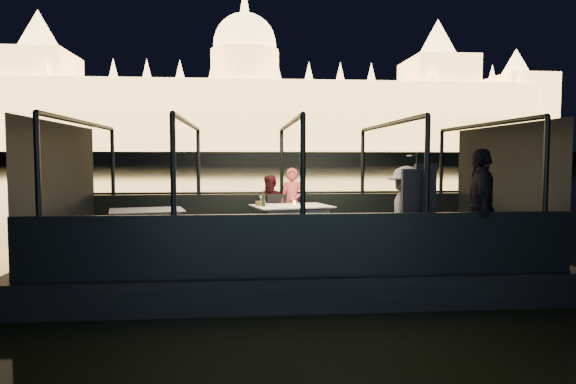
{
  "coord_description": "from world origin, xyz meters",
  "views": [
    {
      "loc": [
        -0.84,
        -9.18,
        2.19
      ],
      "look_at": [
        0.0,
        0.4,
        1.55
      ],
      "focal_mm": 32.0,
      "sensor_mm": 36.0,
      "label": 1
    }
  ],
  "objects": [
    {
      "name": "chair_port_right",
      "position": [
        0.3,
        1.5,
        0.95
      ],
      "size": [
        0.51,
        0.51,
        0.96
      ],
      "primitive_type": "cube",
      "rotation": [
        0.0,
        0.0,
        0.15
      ],
      "color": "black",
      "rests_on": "boat_deck"
    },
    {
      "name": "passenger_stripe",
      "position": [
        1.77,
        -1.18,
        1.35
      ],
      "size": [
        0.92,
        1.16,
        1.57
      ],
      "primitive_type": "imported",
      "rotation": [
        0.0,
        0.0,
        1.17
      ],
      "color": "silver",
      "rests_on": "boat_deck"
    },
    {
      "name": "canopy_ribs",
      "position": [
        0.0,
        0.0,
        1.65
      ],
      "size": [
        8.0,
        4.0,
        2.3
      ],
      "primitive_type": null,
      "color": "black",
      "rests_on": "boat_deck"
    },
    {
      "name": "parliament_building",
      "position": [
        0.0,
        175.0,
        29.0
      ],
      "size": [
        220.0,
        32.0,
        60.0
      ],
      "primitive_type": null,
      "color": "#F2D18C",
      "rests_on": "embankment"
    },
    {
      "name": "gunwale_port",
      "position": [
        0.0,
        2.0,
        0.95
      ],
      "size": [
        8.0,
        0.08,
        0.9
      ],
      "primitive_type": "cube",
      "color": "black",
      "rests_on": "boat_deck"
    },
    {
      "name": "gunwale_starboard",
      "position": [
        0.0,
        -2.0,
        0.95
      ],
      "size": [
        8.0,
        0.08,
        0.9
      ],
      "primitive_type": "cube",
      "color": "black",
      "rests_on": "boat_deck"
    },
    {
      "name": "bread_basket",
      "position": [
        -0.5,
        0.77,
        1.31
      ],
      "size": [
        0.27,
        0.27,
        0.08
      ],
      "primitive_type": "cylinder",
      "rotation": [
        0.0,
        0.0,
        -0.41
      ],
      "color": "olive",
      "rests_on": "dining_table_central"
    },
    {
      "name": "person_man_maroon",
      "position": [
        -0.25,
        1.56,
        1.25
      ],
      "size": [
        0.77,
        0.69,
        1.33
      ],
      "primitive_type": "imported",
      "rotation": [
        0.0,
        0.0,
        -0.35
      ],
      "color": "#3F1116",
      "rests_on": "boat_deck"
    },
    {
      "name": "dining_table_central",
      "position": [
        0.1,
        0.71,
        0.89
      ],
      "size": [
        1.66,
        1.37,
        0.77
      ],
      "primitive_type": "cube",
      "rotation": [
        0.0,
        0.0,
        0.24
      ],
      "color": "silver",
      "rests_on": "boat_deck"
    },
    {
      "name": "chair_port_left",
      "position": [
        -0.12,
        1.35,
        0.95
      ],
      "size": [
        0.45,
        0.45,
        0.92
      ],
      "primitive_type": "cube",
      "rotation": [
        0.0,
        0.0,
        0.05
      ],
      "color": "black",
      "rests_on": "boat_deck"
    },
    {
      "name": "boat_deck",
      "position": [
        0.0,
        0.0,
        0.48
      ],
      "size": [
        8.0,
        4.0,
        0.04
      ],
      "primitive_type": "cube",
      "color": "black",
      "rests_on": "boat_hull"
    },
    {
      "name": "wine_glass_red",
      "position": [
        0.2,
        1.03,
        1.36
      ],
      "size": [
        0.09,
        0.09,
        0.21
      ],
      "primitive_type": null,
      "rotation": [
        0.0,
        0.0,
        -0.42
      ],
      "color": "silver",
      "rests_on": "dining_table_central"
    },
    {
      "name": "wine_glass_empty",
      "position": [
        0.12,
        0.52,
        1.36
      ],
      "size": [
        0.08,
        0.08,
        0.18
      ],
      "primitive_type": null,
      "rotation": [
        0.0,
        0.0,
        -0.41
      ],
      "color": "white",
      "rests_on": "dining_table_central"
    },
    {
      "name": "cabin_roof_glass",
      "position": [
        0.0,
        0.0,
        2.8
      ],
      "size": [
        8.0,
        4.0,
        0.02
      ],
      "primitive_type": null,
      "color": "#99B2B2",
      "rests_on": "boat_deck"
    },
    {
      "name": "wine_glass_white",
      "position": [
        -0.5,
        0.67,
        1.36
      ],
      "size": [
        0.09,
        0.09,
        0.2
      ],
      "primitive_type": null,
      "rotation": [
        0.0,
        0.0,
        -0.4
      ],
      "color": "silver",
      "rests_on": "dining_table_central"
    },
    {
      "name": "boat_hull",
      "position": [
        0.0,
        0.0,
        0.0
      ],
      "size": [
        8.6,
        4.4,
        1.0
      ],
      "primitive_type": "cube",
      "color": "black",
      "rests_on": "river_water"
    },
    {
      "name": "river_water",
      "position": [
        0.0,
        80.0,
        0.0
      ],
      "size": [
        500.0,
        500.0,
        0.0
      ],
      "primitive_type": "plane",
      "color": "black",
      "rests_on": "ground"
    },
    {
      "name": "person_woman_coral",
      "position": [
        0.19,
        1.51,
        1.25
      ],
      "size": [
        0.62,
        0.5,
        1.48
      ],
      "primitive_type": "imported",
      "rotation": [
        0.0,
        0.0,
        -0.31
      ],
      "color": "#DB524F",
      "rests_on": "boat_deck"
    },
    {
      "name": "plate_near",
      "position": [
        0.26,
        0.65,
        1.27
      ],
      "size": [
        0.24,
        0.24,
        0.01
      ],
      "primitive_type": "cylinder",
      "rotation": [
        0.0,
        0.0,
        -0.04
      ],
      "color": "white",
      "rests_on": "dining_table_central"
    },
    {
      "name": "amber_candle",
      "position": [
        0.15,
        0.69,
        1.31
      ],
      "size": [
        0.07,
        0.07,
        0.08
      ],
      "primitive_type": "cylinder",
      "rotation": [
        0.0,
        0.0,
        -0.33
      ],
      "color": "#FFA83F",
      "rests_on": "dining_table_central"
    },
    {
      "name": "embankment",
      "position": [
        0.0,
        210.0,
        1.0
      ],
      "size": [
        400.0,
        140.0,
        6.0
      ],
      "primitive_type": "cube",
      "color": "#423D33",
      "rests_on": "ground"
    },
    {
      "name": "cabin_glass_starboard",
      "position": [
        0.0,
        -2.0,
        2.1
      ],
      "size": [
        8.0,
        0.02,
        1.4
      ],
      "primitive_type": null,
      "color": "#99B2B2",
      "rests_on": "gunwale_starboard"
    },
    {
      "name": "passenger_dark",
      "position": [
        2.76,
        -1.69,
        1.35
      ],
      "size": [
        0.79,
        1.17,
        1.84
      ],
      "primitive_type": "imported",
      "rotation": [
        0.0,
        0.0,
        4.38
      ],
      "color": "black",
      "rests_on": "boat_deck"
    },
    {
      "name": "wine_bottle",
      "position": [
        -0.45,
        0.56,
        1.42
      ],
      "size": [
        0.08,
        0.08,
        0.29
      ],
      "primitive_type": "cylinder",
      "rotation": [
        0.0,
        0.0,
        -0.33
      ],
      "color": "#14381F",
      "rests_on": "dining_table_central"
    },
    {
      "name": "end_wall_fore",
      "position": [
        -4.0,
        0.0,
        1.65
      ],
      "size": [
        0.02,
        4.0,
        2.3
      ],
      "primitive_type": null,
      "color": "black",
      "rests_on": "boat_deck"
    },
    {
      "name": "plate_far",
      "position": [
        -0.37,
        0.99,
        1.27
      ],
      "size": [
        0.24,
        0.24,
        0.01
      ],
      "primitive_type": "cylinder",
      "rotation": [
        0.0,
        0.0,
        -0.09
      ],
      "color": "silver",
      "rests_on": "dining_table_central"
    },
    {
      "name": "coat_stand",
      "position": [
        1.79,
        -1.62,
        1.4
      ],
      "size": [
        0.53,
        0.44,
        1.77
      ],
      "primitive_type": null,
      "rotation": [
        0.0,
        0.0,
        0.1
      ],
      "color": "black",
      "rests_on": "boat_deck"
    },
    {
      "name": "cabin_glass_port",
      "position": [
        0.0,
        2.0,
        2.1
      ],
      "size": [
        8.0,
        0.02,
        1.4
      ],
      "primitive_type": null,
      "color": "#99B2B2",
      "rests_on": "gunwale_port"
    },
    {
      "name": "dining_table_aft",
      "position": [
        -2.67,
        0.69,
        0.89
      ],
      "size": [
        1.54,
        1.26,
        0.72
      ],
      "primitive_type": "cube",
      "rotation": [
        0.0,
        0.0,
        0.23
      ],
      "color": "silver",
      "rests_on": "boat_deck"
    },
    {
      "name": "end_wall_aft",
      "position": [
        4.0,
        0.0,
        1.65
      ],
      "size": [
        0.02,
        4.0,
        2.3
      ],
      "primitive_type": null,
      "color": "black",
      "rests_on": "boat_deck"
    }
  ]
}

